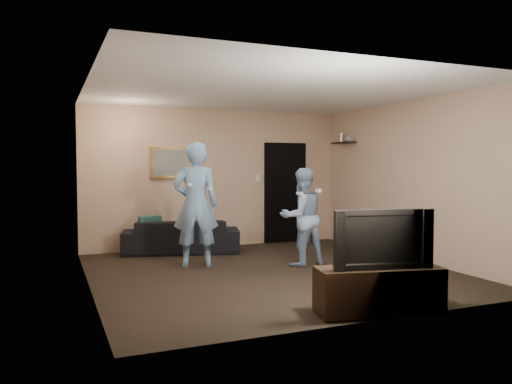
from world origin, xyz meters
name	(u,v)px	position (x,y,z in m)	size (l,w,h in m)	color
ground	(270,272)	(0.00, 0.00, 0.00)	(5.00, 5.00, 0.00)	black
ceiling	(270,92)	(0.00, 0.00, 2.60)	(5.00, 5.00, 0.04)	silver
wall_back	(216,178)	(0.00, 2.50, 1.30)	(5.00, 0.04, 2.60)	tan
wall_front	(375,190)	(0.00, -2.50, 1.30)	(5.00, 0.04, 2.60)	tan
wall_left	(88,185)	(-2.50, 0.00, 1.30)	(0.04, 5.00, 2.60)	tan
wall_right	(409,181)	(2.50, 0.00, 1.30)	(0.04, 5.00, 2.60)	tan
sofa	(181,236)	(-0.79, 2.08, 0.30)	(2.02, 0.79, 0.59)	black
throw_pillow	(150,227)	(-1.34, 2.08, 0.48)	(0.39, 0.12, 0.39)	#1A4E47
painting_frame	(170,163)	(-0.90, 2.48, 1.60)	(0.72, 0.05, 0.57)	olive
painting_canvas	(170,163)	(-0.90, 2.45, 1.60)	(0.62, 0.01, 0.47)	slate
doorway	(285,193)	(1.45, 2.47, 1.00)	(0.90, 0.06, 2.00)	black
light_switch	(258,178)	(0.85, 2.48, 1.30)	(0.08, 0.02, 0.12)	silver
wall_shelf	(344,143)	(2.39, 1.80, 1.99)	(0.20, 0.60, 0.03)	black
shelf_vase	(349,138)	(2.39, 1.61, 2.08)	(0.15, 0.15, 0.15)	#A3A3A7
shelf_figurine	(341,138)	(2.39, 1.88, 2.09)	(0.06, 0.06, 0.18)	silver
tv_console	(379,290)	(0.20, -2.31, 0.25)	(1.32, 0.42, 0.47)	black
television	(380,238)	(0.20, -2.31, 0.79)	(1.06, 0.14, 0.61)	black
wii_player_left	(196,204)	(-0.88, 0.82, 0.95)	(0.79, 0.62, 1.90)	#7BA7D5
wii_player_right	(302,217)	(0.65, 0.25, 0.75)	(0.76, 0.60, 1.51)	#86A0C3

